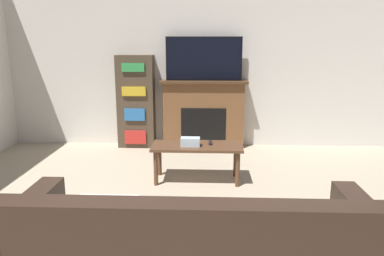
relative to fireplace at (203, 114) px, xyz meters
name	(u,v)px	position (x,y,z in m)	size (l,w,h in m)	color
wall_back	(187,60)	(-0.26, 0.14, 0.82)	(6.57, 0.06, 2.70)	silver
fireplace	(203,114)	(0.00, 0.00, 0.00)	(1.34, 0.28, 1.04)	brown
tv	(204,59)	(0.00, -0.02, 0.84)	(1.14, 0.03, 0.65)	black
coffee_table	(197,150)	(-0.06, -1.50, -0.15)	(1.06, 0.46, 0.44)	brown
tissue_box	(190,142)	(-0.13, -1.55, -0.04)	(0.22, 0.12, 0.10)	silver
remote_control	(210,143)	(0.10, -1.43, -0.08)	(0.04, 0.15, 0.02)	black
bookshelf	(136,102)	(-1.05, -0.02, 0.18)	(0.56, 0.29, 1.43)	#4C3D2D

